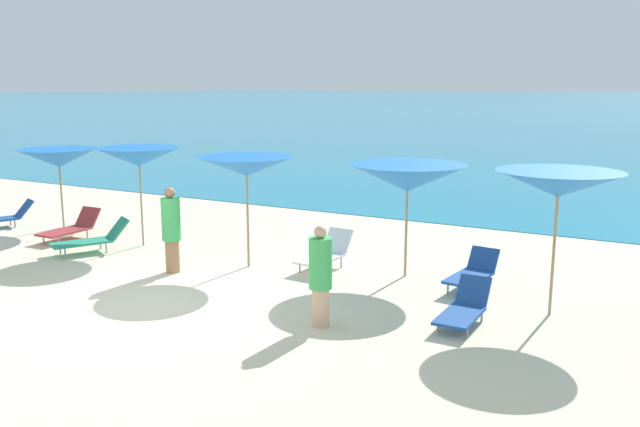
{
  "coord_description": "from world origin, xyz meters",
  "views": [
    {
      "loc": [
        7.76,
        -7.93,
        3.72
      ],
      "look_at": [
        1.59,
        3.34,
        1.2
      ],
      "focal_mm": 36.58,
      "sensor_mm": 36.0,
      "label": 1
    }
  ],
  "objects_px": {
    "lounge_chair_3": "(93,239)",
    "beachgoer_3": "(171,228)",
    "lounge_chair_7": "(4,216)",
    "umbrella_6": "(559,184)",
    "umbrella_5": "(407,178)",
    "umbrella_2": "(59,158)",
    "umbrella_3": "(139,157)",
    "beachgoer_0": "(320,274)",
    "umbrella_4": "(247,167)",
    "lounge_chair_0": "(71,227)",
    "lounge_chair_1": "(326,253)",
    "lounge_chair_9": "(473,272)",
    "lounge_chair_5": "(464,308)"
  },
  "relations": [
    {
      "from": "lounge_chair_5",
      "to": "lounge_chair_7",
      "type": "relative_size",
      "value": 0.87
    },
    {
      "from": "umbrella_2",
      "to": "lounge_chair_3",
      "type": "distance_m",
      "value": 3.54
    },
    {
      "from": "umbrella_3",
      "to": "lounge_chair_0",
      "type": "xyz_separation_m",
      "value": [
        -2.05,
        -0.33,
        -1.81
      ]
    },
    {
      "from": "umbrella_3",
      "to": "beachgoer_3",
      "type": "xyz_separation_m",
      "value": [
        2.14,
        -1.39,
        -1.19
      ]
    },
    {
      "from": "umbrella_6",
      "to": "lounge_chair_3",
      "type": "xyz_separation_m",
      "value": [
        -9.83,
        -0.69,
        -1.86
      ]
    },
    {
      "from": "umbrella_5",
      "to": "lounge_chair_3",
      "type": "height_order",
      "value": "umbrella_5"
    },
    {
      "from": "umbrella_4",
      "to": "lounge_chair_5",
      "type": "distance_m",
      "value": 5.37
    },
    {
      "from": "beachgoer_0",
      "to": "lounge_chair_7",
      "type": "bearing_deg",
      "value": -59.77
    },
    {
      "from": "umbrella_4",
      "to": "lounge_chair_9",
      "type": "height_order",
      "value": "umbrella_4"
    },
    {
      "from": "lounge_chair_5",
      "to": "lounge_chair_3",
      "type": "bearing_deg",
      "value": 178.45
    },
    {
      "from": "umbrella_4",
      "to": "lounge_chair_1",
      "type": "height_order",
      "value": "umbrella_4"
    },
    {
      "from": "umbrella_2",
      "to": "lounge_chair_3",
      "type": "xyz_separation_m",
      "value": [
        2.79,
        -1.54,
        -1.53
      ]
    },
    {
      "from": "umbrella_4",
      "to": "lounge_chair_0",
      "type": "relative_size",
      "value": 1.46
    },
    {
      "from": "umbrella_5",
      "to": "beachgoer_0",
      "type": "distance_m",
      "value": 3.4
    },
    {
      "from": "lounge_chair_1",
      "to": "lounge_chair_7",
      "type": "distance_m",
      "value": 9.43
    },
    {
      "from": "lounge_chair_0",
      "to": "umbrella_6",
      "type": "bearing_deg",
      "value": -1.17
    },
    {
      "from": "lounge_chair_1",
      "to": "lounge_chair_9",
      "type": "bearing_deg",
      "value": 5.3
    },
    {
      "from": "umbrella_6",
      "to": "lounge_chair_3",
      "type": "bearing_deg",
      "value": -175.96
    },
    {
      "from": "umbrella_2",
      "to": "lounge_chair_7",
      "type": "distance_m",
      "value": 2.21
    },
    {
      "from": "umbrella_4",
      "to": "umbrella_6",
      "type": "bearing_deg",
      "value": -0.29
    },
    {
      "from": "lounge_chair_3",
      "to": "beachgoer_3",
      "type": "xyz_separation_m",
      "value": [
        2.67,
        -0.36,
        0.59
      ]
    },
    {
      "from": "umbrella_3",
      "to": "umbrella_2",
      "type": "bearing_deg",
      "value": 171.4
    },
    {
      "from": "lounge_chair_1",
      "to": "lounge_chair_9",
      "type": "xyz_separation_m",
      "value": [
        3.07,
        0.07,
        -0.01
      ]
    },
    {
      "from": "lounge_chair_5",
      "to": "beachgoer_0",
      "type": "relative_size",
      "value": 0.89
    },
    {
      "from": "beachgoer_3",
      "to": "lounge_chair_3",
      "type": "bearing_deg",
      "value": -171.0
    },
    {
      "from": "umbrella_3",
      "to": "beachgoer_3",
      "type": "bearing_deg",
      "value": -33.1
    },
    {
      "from": "lounge_chair_7",
      "to": "umbrella_6",
      "type": "bearing_deg",
      "value": 22.3
    },
    {
      "from": "umbrella_3",
      "to": "umbrella_5",
      "type": "distance_m",
      "value": 6.41
    },
    {
      "from": "umbrella_4",
      "to": "lounge_chair_7",
      "type": "height_order",
      "value": "umbrella_4"
    },
    {
      "from": "umbrella_4",
      "to": "beachgoer_0",
      "type": "bearing_deg",
      "value": -37.66
    },
    {
      "from": "lounge_chair_1",
      "to": "beachgoer_3",
      "type": "height_order",
      "value": "beachgoer_3"
    },
    {
      "from": "umbrella_6",
      "to": "beachgoer_0",
      "type": "distance_m",
      "value": 4.05
    },
    {
      "from": "lounge_chair_3",
      "to": "lounge_chair_7",
      "type": "relative_size",
      "value": 1.06
    },
    {
      "from": "lounge_chair_7",
      "to": "beachgoer_3",
      "type": "bearing_deg",
      "value": 13.28
    },
    {
      "from": "beachgoer_3",
      "to": "beachgoer_0",
      "type": "bearing_deg",
      "value": 0.14
    },
    {
      "from": "umbrella_2",
      "to": "umbrella_4",
      "type": "distance_m",
      "value": 6.63
    },
    {
      "from": "umbrella_3",
      "to": "umbrella_5",
      "type": "xyz_separation_m",
      "value": [
        6.38,
        0.6,
        -0.13
      ]
    },
    {
      "from": "umbrella_4",
      "to": "lounge_chair_0",
      "type": "height_order",
      "value": "umbrella_4"
    },
    {
      "from": "umbrella_2",
      "to": "umbrella_3",
      "type": "distance_m",
      "value": 3.38
    },
    {
      "from": "umbrella_3",
      "to": "beachgoer_0",
      "type": "bearing_deg",
      "value": -22.71
    },
    {
      "from": "umbrella_4",
      "to": "beachgoer_0",
      "type": "relative_size",
      "value": 1.43
    },
    {
      "from": "lounge_chair_9",
      "to": "beachgoer_0",
      "type": "distance_m",
      "value": 3.45
    },
    {
      "from": "umbrella_4",
      "to": "beachgoer_3",
      "type": "bearing_deg",
      "value": -135.62
    },
    {
      "from": "umbrella_5",
      "to": "lounge_chair_0",
      "type": "distance_m",
      "value": 8.64
    },
    {
      "from": "umbrella_6",
      "to": "lounge_chair_5",
      "type": "height_order",
      "value": "umbrella_6"
    },
    {
      "from": "lounge_chair_7",
      "to": "lounge_chair_9",
      "type": "height_order",
      "value": "lounge_chair_7"
    },
    {
      "from": "umbrella_6",
      "to": "beachgoer_3",
      "type": "bearing_deg",
      "value": -171.63
    },
    {
      "from": "umbrella_5",
      "to": "umbrella_2",
      "type": "bearing_deg",
      "value": -179.42
    },
    {
      "from": "lounge_chair_3",
      "to": "lounge_chair_7",
      "type": "height_order",
      "value": "lounge_chair_3"
    },
    {
      "from": "umbrella_3",
      "to": "lounge_chair_3",
      "type": "bearing_deg",
      "value": -117.45
    }
  ]
}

